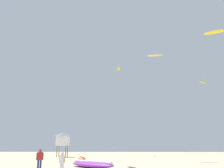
{
  "coord_description": "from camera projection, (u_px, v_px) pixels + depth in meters",
  "views": [
    {
      "loc": [
        0.84,
        -12.12,
        2.08
      ],
      "look_at": [
        0.0,
        19.11,
        10.1
      ],
      "focal_mm": 37.95,
      "sensor_mm": 36.0,
      "label": 1
    }
  ],
  "objects": [
    {
      "name": "person_foreground",
      "position": [
        62.0,
        161.0,
        17.67
      ],
      "size": [
        0.49,
        0.35,
        1.55
      ],
      "rotation": [
        0.0,
        0.0,
        1.24
      ],
      "color": "silver",
      "rests_on": "ground"
    },
    {
      "name": "person_midground",
      "position": [
        40.0,
        158.0,
        19.44
      ],
      "size": [
        0.56,
        0.39,
        1.74
      ],
      "rotation": [
        0.0,
        0.0,
        1.85
      ],
      "color": "navy",
      "rests_on": "ground"
    },
    {
      "name": "kite_grounded_near",
      "position": [
        92.0,
        164.0,
        22.05
      ],
      "size": [
        5.07,
        4.64,
        0.67
      ],
      "color": "purple",
      "rests_on": "ground"
    },
    {
      "name": "kite_grounded_far",
      "position": [
        82.0,
        158.0,
        32.8
      ],
      "size": [
        2.1,
        3.99,
        0.5
      ],
      "color": "orange",
      "rests_on": "ground"
    },
    {
      "name": "lifeguard_tower",
      "position": [
        63.0,
        139.0,
        41.59
      ],
      "size": [
        2.3,
        2.3,
        4.15
      ],
      "color": "#8C704C",
      "rests_on": "ground"
    },
    {
      "name": "kite_aloft_0",
      "position": [
        203.0,
        82.0,
        51.48
      ],
      "size": [
        3.09,
        3.01,
        0.74
      ],
      "color": "yellow"
    },
    {
      "name": "kite_aloft_1",
      "position": [
        216.0,
        32.0,
        34.21
      ],
      "size": [
        3.39,
        2.25,
        0.39
      ],
      "color": "yellow"
    },
    {
      "name": "kite_aloft_2",
      "position": [
        155.0,
        56.0,
        35.13
      ],
      "size": [
        2.4,
        1.11,
        0.45
      ],
      "color": "yellow"
    },
    {
      "name": "kite_aloft_4",
      "position": [
        118.0,
        69.0,
        51.78
      ],
      "size": [
        0.94,
        2.58,
        0.63
      ],
      "color": "yellow"
    }
  ]
}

